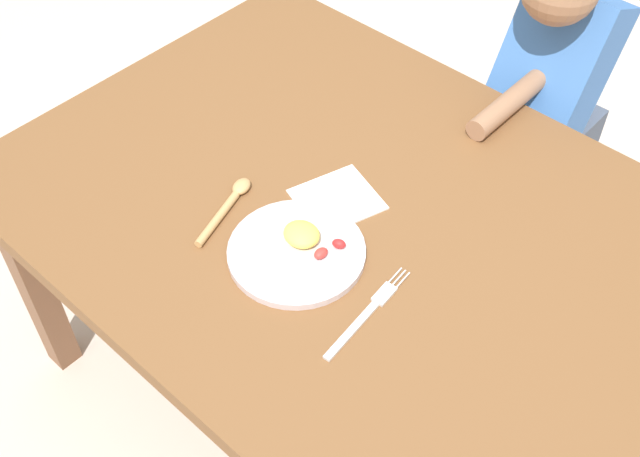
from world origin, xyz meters
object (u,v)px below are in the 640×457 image
at_px(plate, 298,250).
at_px(spoon, 228,204).
at_px(person, 543,117).
at_px(fork, 367,314).

height_order(plate, spoon, plate).
xyz_separation_m(spoon, person, (0.24, 0.81, -0.15)).
distance_m(plate, fork, 0.18).
relative_size(plate, fork, 1.07).
bearing_deg(fork, person, 3.68).
bearing_deg(person, spoon, 73.73).
distance_m(plate, spoon, 0.18).
bearing_deg(plate, fork, -6.21).
relative_size(plate, spoon, 1.35).
height_order(fork, person, person).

